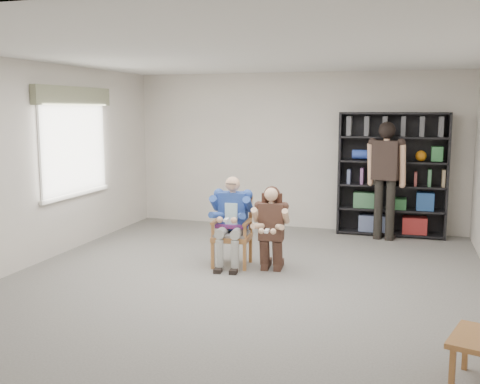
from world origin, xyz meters
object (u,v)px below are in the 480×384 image
(seated_man, at_px, (232,221))
(standing_man, at_px, (385,182))
(bookshelf, at_px, (392,175))
(armchair, at_px, (232,232))
(kneeling_woman, at_px, (271,229))

(seated_man, xyz_separation_m, standing_man, (1.94, 2.22, 0.34))
(bookshelf, height_order, standing_man, bookshelf)
(armchair, xyz_separation_m, seated_man, (0.00, 0.00, 0.14))
(armchair, xyz_separation_m, standing_man, (1.94, 2.22, 0.48))
(kneeling_woman, bearing_deg, armchair, 163.69)
(seated_man, bearing_deg, bookshelf, 47.14)
(kneeling_woman, bearing_deg, seated_man, 163.69)
(kneeling_woman, relative_size, bookshelf, 0.54)
(seated_man, height_order, bookshelf, bookshelf)
(standing_man, bearing_deg, seated_man, -117.26)
(seated_man, relative_size, bookshelf, 0.60)
(kneeling_woman, relative_size, standing_man, 0.59)
(bookshelf, xyz_separation_m, standing_man, (-0.10, -0.37, -0.08))
(armchair, distance_m, seated_man, 0.14)
(seated_man, distance_m, standing_man, 2.97)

